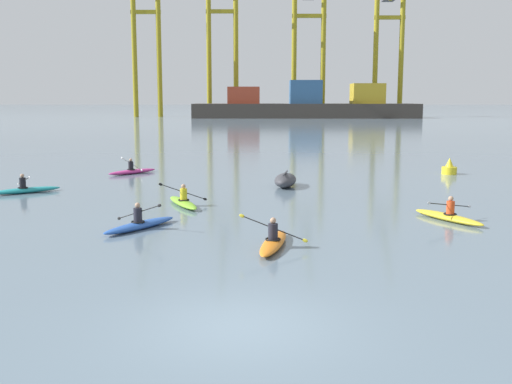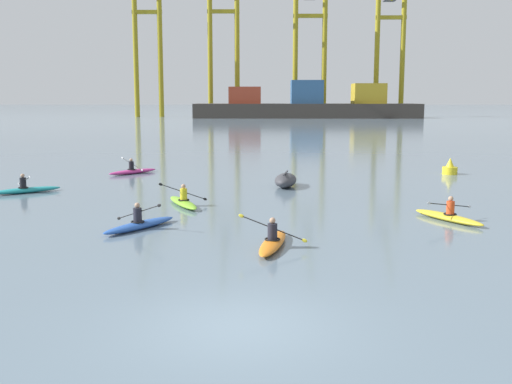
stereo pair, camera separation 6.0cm
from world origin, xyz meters
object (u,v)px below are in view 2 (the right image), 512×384
at_px(container_barge, 308,106).
at_px(kayak_teal, 25,189).
at_px(gantry_crane_west_mid, 223,33).
at_px(kayak_yellow, 448,216).
at_px(kayak_orange, 273,242).
at_px(gantry_crane_east_mid, 310,37).
at_px(capsized_dinghy, 286,180).
at_px(channel_buoy, 450,168).
at_px(kayak_magenta, 133,171).
at_px(kayak_blue, 140,224).
at_px(gantry_crane_west, 147,34).
at_px(kayak_lime, 183,202).
at_px(gantry_crane_east, 391,39).

relative_size(container_barge, kayak_teal, 16.74).
height_order(gantry_crane_west_mid, kayak_yellow, gantry_crane_west_mid).
bearing_deg(kayak_orange, gantry_crane_east_mid, 85.40).
xyz_separation_m(capsized_dinghy, channel_buoy, (10.14, 5.44, 0.01)).
distance_m(gantry_crane_west_mid, kayak_magenta, 115.01).
bearing_deg(kayak_orange, capsized_dinghy, 86.35).
height_order(gantry_crane_east_mid, kayak_orange, gantry_crane_east_mid).
bearing_deg(gantry_crane_east_mid, kayak_blue, -96.79).
distance_m(gantry_crane_west, channel_buoy, 119.21).
bearing_deg(kayak_yellow, kayak_blue, -172.03).
xyz_separation_m(capsized_dinghy, kayak_lime, (-4.59, -5.64, -0.18)).
xyz_separation_m(capsized_dinghy, kayak_blue, (-5.51, -10.29, -0.18)).
bearing_deg(gantry_crane_west_mid, kayak_yellow, -82.38).
distance_m(container_barge, gantry_crane_east, 26.82).
relative_size(gantry_crane_west, gantry_crane_east, 1.01).
relative_size(gantry_crane_west, kayak_orange, 11.21).
bearing_deg(gantry_crane_east, gantry_crane_west, -178.62).
height_order(gantry_crane_east, kayak_yellow, gantry_crane_east).
distance_m(gantry_crane_east, kayak_magenta, 119.98).
bearing_deg(kayak_blue, channel_buoy, 45.15).
distance_m(gantry_crane_east, kayak_blue, 133.79).
distance_m(gantry_crane_east, channel_buoy, 115.26).
bearing_deg(gantry_crane_west, capsized_dinghy, -75.89).
xyz_separation_m(gantry_crane_west_mid, kayak_magenta, (2.04, -113.28, -19.75)).
bearing_deg(gantry_crane_east, gantry_crane_east_mid, -176.23).
distance_m(container_barge, gantry_crane_west_mid, 27.75).
bearing_deg(kayak_lime, gantry_crane_west_mid, 93.04).
relative_size(gantry_crane_east, kayak_yellow, 11.77).
bearing_deg(channel_buoy, kayak_orange, -120.90).
height_order(gantry_crane_west, kayak_teal, gantry_crane_west).
relative_size(container_barge, kayak_magenta, 17.73).
bearing_deg(kayak_lime, gantry_crane_west, 101.43).
height_order(channel_buoy, kayak_blue, kayak_blue).
height_order(container_barge, gantry_crane_west, gantry_crane_west).
xyz_separation_m(gantry_crane_west, kayak_blue, (23.73, -126.60, -19.37)).
height_order(gantry_crane_east, kayak_lime, gantry_crane_east).
distance_m(capsized_dinghy, channel_buoy, 11.51).
xyz_separation_m(container_barge, channel_buoy, (1.45, -104.24, -2.41)).
distance_m(gantry_crane_west, kayak_teal, 121.24).
distance_m(kayak_teal, kayak_lime, 8.85).
height_order(gantry_crane_east_mid, gantry_crane_east, gantry_crane_east).
xyz_separation_m(gantry_crane_west, kayak_magenta, (20.08, -110.91, -19.37)).
bearing_deg(gantry_crane_west, gantry_crane_east_mid, 0.19).
height_order(gantry_crane_west_mid, capsized_dinghy, gantry_crane_west_mid).
relative_size(capsized_dinghy, kayak_yellow, 0.83).
xyz_separation_m(capsized_dinghy, kayak_orange, (-0.82, -12.89, -0.18)).
height_order(gantry_crane_east_mid, capsized_dinghy, gantry_crane_east_mid).
bearing_deg(capsized_dinghy, channel_buoy, 28.19).
bearing_deg(capsized_dinghy, container_barge, 85.47).
bearing_deg(kayak_yellow, kayak_orange, -147.89).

